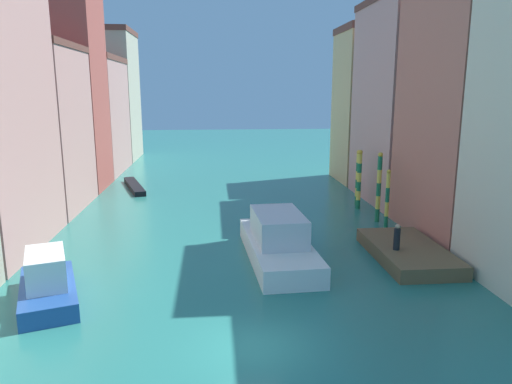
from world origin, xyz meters
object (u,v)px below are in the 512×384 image
Objects in this scene: mooring_pole_1 at (379,187)px; gondola_black at (134,186)px; mooring_pole_2 at (359,179)px; mooring_pole_0 at (387,200)px; motorboat_0 at (47,283)px; waterfront_dock at (408,252)px; vaporetto_white at (278,241)px; mooring_pole_3 at (358,177)px; person_on_dock at (397,238)px.

gondola_black is (-19.74, 13.87, -2.39)m from mooring_pole_1.
mooring_pole_1 is 3.89m from mooring_pole_2.
mooring_pole_0 reaches higher than motorboat_0.
waterfront_dock is 1.52× the size of mooring_pole_2.
waterfront_dock is 0.76× the size of vaporetto_white.
motorboat_0 is at bearing -138.84° from mooring_pole_3.
mooring_pole_3 is 26.16m from motorboat_0.
mooring_pole_1 is 24.25m from gondola_black.
mooring_pole_2 is 0.79× the size of motorboat_0.
mooring_pole_0 is 0.53× the size of gondola_black.
mooring_pole_2 is (1.60, 12.37, 1.01)m from person_on_dock.
gondola_black is 25.77m from motorboat_0.
motorboat_0 reaches higher than person_on_dock.
vaporetto_white reaches higher than waterfront_dock.
mooring_pole_2 is 13.82m from vaporetto_white.
vaporetto_white reaches higher than person_on_dock.
waterfront_dock is 8.24m from mooring_pole_1.
mooring_pole_3 reaches higher than motorboat_0.
vaporetto_white is 1.60× the size of motorboat_0.
waterfront_dock is 6.00m from mooring_pole_0.
gondola_black is (-19.48, 9.99, -2.24)m from mooring_pole_2.
mooring_pole_3 is 0.76× the size of motorboat_0.
person_on_dock is 8.77m from mooring_pole_1.
motorboat_0 reaches higher than waterfront_dock.
person_on_dock is at bearing -97.97° from mooring_pole_3.
mooring_pole_1 is (0.15, 2.21, 0.45)m from mooring_pole_0.
mooring_pole_0 is 7.52m from mooring_pole_3.
mooring_pole_2 reaches higher than gondola_black.
vaporetto_white is (-8.34, -7.24, -1.58)m from mooring_pole_1.
gondola_black is at bearing 90.32° from motorboat_0.
vaporetto_white is (-8.19, -5.03, -1.13)m from mooring_pole_0.
mooring_pole_0 is 2.26m from mooring_pole_1.
person_on_dock is 6.55m from mooring_pole_0.
mooring_pole_2 is (0.66, 11.76, 2.09)m from waterfront_dock.
mooring_pole_2 is (-0.11, 6.09, 0.31)m from mooring_pole_0.
mooring_pole_1 is 0.84× the size of motorboat_0.
vaporetto_white is (-8.41, -12.54, -1.34)m from mooring_pole_3.
person_on_dock is 0.31× the size of mooring_pole_2.
mooring_pole_3 is (0.33, 1.42, -0.10)m from mooring_pole_2.
person_on_dock is at bearing -97.37° from mooring_pole_2.
motorboat_0 is (-19.45, -9.68, -1.28)m from mooring_pole_0.
mooring_pole_0 reaches higher than waterfront_dock.
person_on_dock is at bearing 10.84° from motorboat_0.
mooring_pole_3 reaches higher than person_on_dock.
mooring_pole_0 is 6.10m from mooring_pole_2.
gondola_black is at bearing 156.61° from mooring_pole_3.
mooring_pole_1 reaches higher than mooring_pole_0.
mooring_pole_2 is at bearing 39.20° from motorboat_0.
vaporetto_white is at bearing -125.99° from mooring_pole_2.
gondola_black is at bearing 144.91° from mooring_pole_1.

